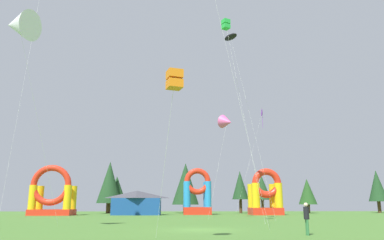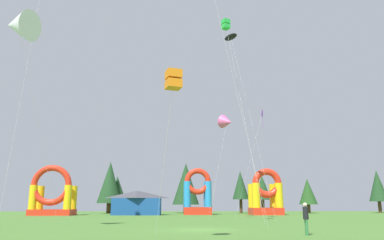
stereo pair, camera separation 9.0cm
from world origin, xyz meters
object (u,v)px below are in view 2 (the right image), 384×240
at_px(kite_purple_diamond, 263,114).
at_px(person_near_camera, 306,216).
at_px(kite_green_box, 226,25).
at_px(inflatable_orange_dome, 52,196).
at_px(kite_orange_box, 173,80).
at_px(inflatable_red_slide, 197,197).
at_px(inflatable_blue_arch, 266,197).
at_px(kite_pink_delta, 227,122).
at_px(kite_black_parafoil, 231,37).
at_px(kite_white_delta, 19,25).
at_px(festival_tent, 137,203).

xyz_separation_m(kite_purple_diamond, person_near_camera, (-5.62, -33.87, -14.10)).
xyz_separation_m(kite_green_box, person_near_camera, (2.16, -16.15, -19.90)).
xyz_separation_m(kite_green_box, inflatable_orange_dome, (-23.95, 19.90, -18.21)).
relative_size(kite_orange_box, inflatable_red_slide, 1.12).
bearing_deg(inflatable_blue_arch, inflatable_red_slide, 171.42).
height_order(kite_purple_diamond, inflatable_blue_arch, kite_purple_diamond).
relative_size(kite_purple_diamond, inflatable_red_slide, 2.19).
bearing_deg(kite_orange_box, kite_pink_delta, 77.59).
xyz_separation_m(kite_black_parafoil, inflatable_red_slide, (-3.72, 15.27, -20.36)).
distance_m(kite_white_delta, inflatable_orange_dome, 35.03).
relative_size(inflatable_orange_dome, festival_tent, 1.01).
bearing_deg(kite_black_parafoil, inflatable_blue_arch, 63.22).
bearing_deg(inflatable_red_slide, kite_pink_delta, -78.09).
bearing_deg(kite_white_delta, festival_tent, 81.28).
relative_size(kite_purple_diamond, inflatable_blue_arch, 2.24).
relative_size(kite_green_box, inflatable_red_slide, 2.98).
height_order(kite_orange_box, person_near_camera, kite_orange_box).
height_order(kite_green_box, festival_tent, kite_green_box).
xyz_separation_m(kite_green_box, kite_black_parafoil, (1.66, 7.77, 2.17)).
xyz_separation_m(kite_green_box, inflatable_red_slide, (-2.07, 23.04, -18.20)).
xyz_separation_m(kite_black_parafoil, inflatable_blue_arch, (6.90, 13.67, -20.45)).
height_order(kite_orange_box, inflatable_red_slide, kite_orange_box).
xyz_separation_m(person_near_camera, inflatable_blue_arch, (6.39, 37.59, 1.62)).
bearing_deg(inflatable_red_slide, kite_black_parafoil, -76.30).
height_order(kite_white_delta, inflatable_red_slide, kite_white_delta).
relative_size(kite_orange_box, festival_tent, 1.11).
bearing_deg(inflatable_blue_arch, kite_purple_diamond, -101.70).
bearing_deg(person_near_camera, kite_black_parafoil, -0.23).
relative_size(kite_purple_diamond, inflatable_orange_dome, 2.15).
xyz_separation_m(kite_black_parafoil, inflatable_orange_dome, (-25.60, 12.12, -20.38)).
relative_size(kite_pink_delta, festival_tent, 1.76).
bearing_deg(festival_tent, kite_purple_diamond, -11.78).
xyz_separation_m(kite_orange_box, inflatable_orange_dome, (-18.61, 40.22, -4.90)).
relative_size(inflatable_orange_dome, inflatable_red_slide, 1.02).
xyz_separation_m(kite_white_delta, inflatable_orange_dome, (-7.22, 32.26, -11.60)).
relative_size(kite_purple_diamond, festival_tent, 2.16).
distance_m(kite_black_parafoil, person_near_camera, 32.55).
distance_m(kite_pink_delta, inflatable_blue_arch, 17.57).
bearing_deg(inflatable_orange_dome, kite_black_parafoil, -25.34).
distance_m(kite_pink_delta, kite_black_parafoil, 11.31).
bearing_deg(kite_pink_delta, inflatable_blue_arch, 59.76).
bearing_deg(kite_purple_diamond, kite_orange_box, -109.03).
distance_m(inflatable_orange_dome, festival_tent, 12.62).
bearing_deg(festival_tent, kite_orange_box, -81.68).
bearing_deg(inflatable_orange_dome, kite_pink_delta, -24.56).
relative_size(inflatable_blue_arch, festival_tent, 0.97).
height_order(inflatable_orange_dome, festival_tent, inflatable_orange_dome).
bearing_deg(kite_purple_diamond, festival_tent, 168.22).
height_order(kite_orange_box, festival_tent, kite_orange_box).
height_order(kite_black_parafoil, festival_tent, kite_black_parafoil).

